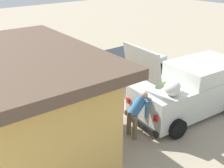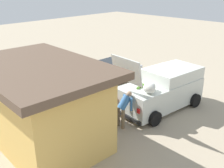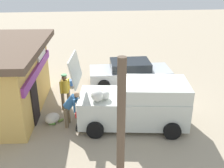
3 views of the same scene
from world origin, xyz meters
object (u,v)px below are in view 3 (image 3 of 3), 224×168
object	(u,v)px
vendor_standing	(65,89)
customer_bending	(71,105)
delivery_van	(136,104)
paint_bucket	(70,83)
parked_sedan	(130,73)
unloaded_banana_pile	(52,118)
storefront_bar	(1,78)

from	to	relation	value
vendor_standing	customer_bending	world-z (taller)	vendor_standing
delivery_van	customer_bending	xyz separation A→B (m)	(0.17, 2.65, -0.04)
delivery_van	paint_bucket	world-z (taller)	delivery_van
parked_sedan	unloaded_banana_pile	bearing A→B (deg)	133.83
customer_bending	storefront_bar	bearing A→B (deg)	63.99
vendor_standing	unloaded_banana_pile	xyz separation A→B (m)	(-1.18, 0.52, -0.78)
delivery_van	paint_bucket	bearing A→B (deg)	34.69
parked_sedan	vendor_standing	xyz separation A→B (m)	(-2.56, 3.38, 0.34)
storefront_bar	parked_sedan	bearing A→B (deg)	-67.31
delivery_van	customer_bending	bearing A→B (deg)	86.41
delivery_van	unloaded_banana_pile	bearing A→B (deg)	82.98
vendor_standing	storefront_bar	bearing A→B (deg)	89.53
storefront_bar	paint_bucket	size ratio (longest dim) A/B	18.68
storefront_bar	vendor_standing	world-z (taller)	storefront_bar
delivery_van	unloaded_banana_pile	world-z (taller)	delivery_van
customer_bending	paint_bucket	world-z (taller)	customer_bending
storefront_bar	parked_sedan	world-z (taller)	storefront_bar
customer_bending	parked_sedan	bearing A→B (deg)	-37.38
paint_bucket	delivery_van	bearing A→B (deg)	-145.31
parked_sedan	paint_bucket	distance (m)	3.37
delivery_van	parked_sedan	size ratio (longest dim) A/B	1.07
delivery_van	customer_bending	world-z (taller)	delivery_van
parked_sedan	vendor_standing	bearing A→B (deg)	127.12
storefront_bar	vendor_standing	xyz separation A→B (m)	(-0.02, -2.69, -0.63)
customer_bending	paint_bucket	bearing A→B (deg)	3.81
paint_bucket	parked_sedan	bearing A→B (deg)	-90.84
delivery_van	unloaded_banana_pile	distance (m)	3.60
vendor_standing	customer_bending	xyz separation A→B (m)	(-1.45, -0.32, -0.06)
parked_sedan	paint_bucket	world-z (taller)	parked_sedan
unloaded_banana_pile	paint_bucket	distance (m)	3.83
vendor_standing	parked_sedan	bearing A→B (deg)	-52.88
parked_sedan	vendor_standing	distance (m)	4.26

